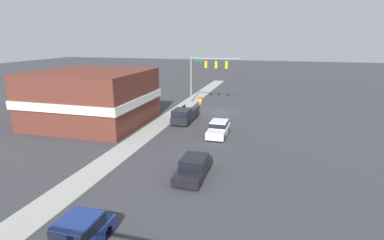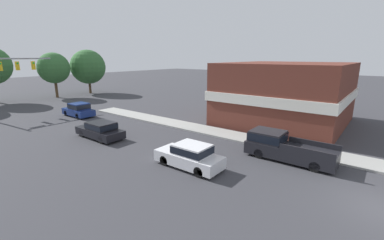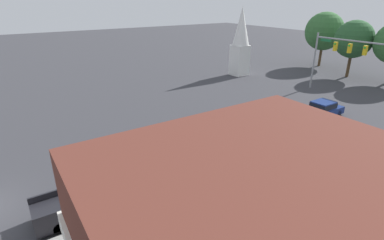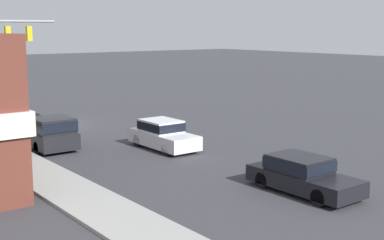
{
  "view_description": "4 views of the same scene",
  "coord_description": "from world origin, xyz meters",
  "px_view_note": "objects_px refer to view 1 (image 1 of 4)",
  "views": [
    {
      "loc": [
        -7.0,
        39.47,
        9.88
      ],
      "look_at": [
        0.21,
        13.6,
        2.49
      ],
      "focal_mm": 28.0,
      "sensor_mm": 36.0,
      "label": 1
    },
    {
      "loc": [
        -13.6,
        0.72,
        6.86
      ],
      "look_at": [
        0.65,
        11.72,
        2.38
      ],
      "focal_mm": 24.0,
      "sensor_mm": 36.0,
      "label": 2
    },
    {
      "loc": [
        17.84,
        2.68,
        11.09
      ],
      "look_at": [
        -0.43,
        14.67,
        2.16
      ],
      "focal_mm": 28.0,
      "sensor_mm": 36.0,
      "label": 3
    },
    {
      "loc": [
        14.16,
        33.47,
        6.39
      ],
      "look_at": [
        -0.26,
        14.53,
        2.32
      ],
      "focal_mm": 50.0,
      "sensor_mm": 36.0,
      "label": 4
    }
  ],
  "objects_px": {
    "pickup_truck_parked": "(184,115)",
    "construction_barrel": "(200,100)",
    "car_oncoming": "(77,235)",
    "car_second_ahead": "(194,166)",
    "car_lead": "(219,128)"
  },
  "relations": [
    {
      "from": "car_lead",
      "to": "car_second_ahead",
      "type": "height_order",
      "value": "car_lead"
    },
    {
      "from": "car_oncoming",
      "to": "construction_barrel",
      "type": "xyz_separation_m",
      "value": [
        2.37,
        -33.49,
        -0.24
      ]
    },
    {
      "from": "car_oncoming",
      "to": "car_lead",
      "type": "bearing_deg",
      "value": 80.4
    },
    {
      "from": "car_second_ahead",
      "to": "car_oncoming",
      "type": "distance_m",
      "value": 9.81
    },
    {
      "from": "car_second_ahead",
      "to": "car_oncoming",
      "type": "height_order",
      "value": "car_oncoming"
    },
    {
      "from": "car_oncoming",
      "to": "pickup_truck_parked",
      "type": "height_order",
      "value": "pickup_truck_parked"
    },
    {
      "from": "pickup_truck_parked",
      "to": "car_oncoming",
      "type": "bearing_deg",
      "value": 94.34
    },
    {
      "from": "car_second_ahead",
      "to": "construction_barrel",
      "type": "bearing_deg",
      "value": -77.05
    },
    {
      "from": "car_second_ahead",
      "to": "construction_barrel",
      "type": "relative_size",
      "value": 4.1
    },
    {
      "from": "car_oncoming",
      "to": "pickup_truck_parked",
      "type": "distance_m",
      "value": 23.25
    },
    {
      "from": "car_oncoming",
      "to": "pickup_truck_parked",
      "type": "relative_size",
      "value": 0.73
    },
    {
      "from": "pickup_truck_parked",
      "to": "construction_barrel",
      "type": "relative_size",
      "value": 5.08
    },
    {
      "from": "car_lead",
      "to": "car_oncoming",
      "type": "height_order",
      "value": "car_oncoming"
    },
    {
      "from": "pickup_truck_parked",
      "to": "construction_barrel",
      "type": "height_order",
      "value": "pickup_truck_parked"
    },
    {
      "from": "pickup_truck_parked",
      "to": "construction_barrel",
      "type": "distance_m",
      "value": 10.33
    }
  ]
}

